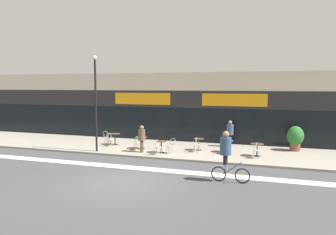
{
  "coord_description": "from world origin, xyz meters",
  "views": [
    {
      "loc": [
        6.05,
        -12.2,
        4.07
      ],
      "look_at": [
        -0.24,
        6.71,
        2.13
      ],
      "focal_mm": 35.0,
      "sensor_mm": 36.0,
      "label": 1
    }
  ],
  "objects_px": {
    "cafe_chair_2_side": "(171,145)",
    "pedestrian_near_end": "(230,131)",
    "cyclist_0": "(226,151)",
    "pedestrian_far_end": "(142,136)",
    "bistro_table_0": "(115,137)",
    "planter_pot": "(295,137)",
    "cafe_chair_0_side": "(107,137)",
    "lamp_post": "(96,97)",
    "bistro_table_4": "(227,144)",
    "cafe_chair_4_near": "(226,146)",
    "cafe_chair_5_near": "(256,149)",
    "bistro_table_2": "(161,144)",
    "cafe_chair_2_near": "(157,146)",
    "bistro_table_3": "(199,142)",
    "cafe_chair_1_near": "(137,142)",
    "cafe_chair_0_near": "(110,138)",
    "cafe_chair_3_near": "(196,144)",
    "bistro_table_1": "(141,140)",
    "bistro_table_5": "(257,147)"
  },
  "relations": [
    {
      "from": "bistro_table_4",
      "to": "cafe_chair_1_near",
      "type": "xyz_separation_m",
      "value": [
        -5.27,
        -1.21,
        0.0
      ]
    },
    {
      "from": "bistro_table_2",
      "to": "cafe_chair_0_side",
      "type": "relative_size",
      "value": 0.79
    },
    {
      "from": "pedestrian_far_end",
      "to": "bistro_table_2",
      "type": "bearing_deg",
      "value": 4.93
    },
    {
      "from": "cafe_chair_0_side",
      "to": "bistro_table_5",
      "type": "bearing_deg",
      "value": -2.72
    },
    {
      "from": "bistro_table_1",
      "to": "cyclist_0",
      "type": "xyz_separation_m",
      "value": [
        6.06,
        -5.09,
        0.66
      ]
    },
    {
      "from": "cafe_chair_0_side",
      "to": "pedestrian_far_end",
      "type": "xyz_separation_m",
      "value": [
        3.31,
        -1.74,
        0.44
      ]
    },
    {
      "from": "bistro_table_3",
      "to": "cafe_chair_0_near",
      "type": "bearing_deg",
      "value": -174.81
    },
    {
      "from": "bistro_table_4",
      "to": "cafe_chair_4_near",
      "type": "distance_m",
      "value": 0.62
    },
    {
      "from": "bistro_table_4",
      "to": "cafe_chair_4_near",
      "type": "bearing_deg",
      "value": -88.98
    },
    {
      "from": "cafe_chair_2_side",
      "to": "cafe_chair_5_near",
      "type": "bearing_deg",
      "value": -174.57
    },
    {
      "from": "cafe_chair_0_side",
      "to": "cyclist_0",
      "type": "distance_m",
      "value": 10.67
    },
    {
      "from": "cyclist_0",
      "to": "pedestrian_far_end",
      "type": "relative_size",
      "value": 1.36
    },
    {
      "from": "cafe_chair_0_near",
      "to": "pedestrian_near_end",
      "type": "bearing_deg",
      "value": -71.22
    },
    {
      "from": "cafe_chair_2_near",
      "to": "cafe_chair_4_near",
      "type": "bearing_deg",
      "value": -66.85
    },
    {
      "from": "bistro_table_2",
      "to": "planter_pot",
      "type": "relative_size",
      "value": 0.47
    },
    {
      "from": "cafe_chair_0_side",
      "to": "pedestrian_near_end",
      "type": "height_order",
      "value": "pedestrian_near_end"
    },
    {
      "from": "cyclist_0",
      "to": "cafe_chair_3_near",
      "type": "bearing_deg",
      "value": 115.96
    },
    {
      "from": "bistro_table_3",
      "to": "cafe_chair_1_near",
      "type": "height_order",
      "value": "cafe_chair_1_near"
    },
    {
      "from": "lamp_post",
      "to": "cyclist_0",
      "type": "distance_m",
      "value": 9.26
    },
    {
      "from": "cyclist_0",
      "to": "lamp_post",
      "type": "bearing_deg",
      "value": 156.89
    },
    {
      "from": "cafe_chair_1_near",
      "to": "pedestrian_far_end",
      "type": "xyz_separation_m",
      "value": [
        0.45,
        -0.37,
        0.44
      ]
    },
    {
      "from": "pedestrian_far_end",
      "to": "bistro_table_0",
      "type": "bearing_deg",
      "value": 142.28
    },
    {
      "from": "cafe_chair_2_side",
      "to": "pedestrian_near_end",
      "type": "height_order",
      "value": "pedestrian_near_end"
    },
    {
      "from": "cyclist_0",
      "to": "bistro_table_0",
      "type": "bearing_deg",
      "value": 144.66
    },
    {
      "from": "cafe_chair_5_near",
      "to": "lamp_post",
      "type": "distance_m",
      "value": 9.74
    },
    {
      "from": "cafe_chair_0_near",
      "to": "cafe_chair_2_near",
      "type": "distance_m",
      "value": 4.13
    },
    {
      "from": "bistro_table_0",
      "to": "pedestrian_near_end",
      "type": "relative_size",
      "value": 0.44
    },
    {
      "from": "cafe_chair_1_near",
      "to": "cyclist_0",
      "type": "distance_m",
      "value": 7.55
    },
    {
      "from": "bistro_table_5",
      "to": "cafe_chair_0_near",
      "type": "relative_size",
      "value": 0.8
    },
    {
      "from": "bistro_table_4",
      "to": "cafe_chair_0_near",
      "type": "distance_m",
      "value": 7.52
    },
    {
      "from": "cafe_chair_5_near",
      "to": "pedestrian_near_end",
      "type": "bearing_deg",
      "value": 27.64
    },
    {
      "from": "bistro_table_1",
      "to": "bistro_table_3",
      "type": "height_order",
      "value": "bistro_table_1"
    },
    {
      "from": "cafe_chair_0_side",
      "to": "lamp_post",
      "type": "relative_size",
      "value": 0.16
    },
    {
      "from": "cafe_chair_0_side",
      "to": "cafe_chair_3_near",
      "type": "bearing_deg",
      "value": -5.04
    },
    {
      "from": "bistro_table_0",
      "to": "planter_pot",
      "type": "xyz_separation_m",
      "value": [
        11.37,
        1.62,
        0.29
      ]
    },
    {
      "from": "bistro_table_3",
      "to": "cafe_chair_0_side",
      "type": "relative_size",
      "value": 0.81
    },
    {
      "from": "bistro_table_5",
      "to": "pedestrian_near_end",
      "type": "xyz_separation_m",
      "value": [
        -1.85,
        2.44,
        0.5
      ]
    },
    {
      "from": "bistro_table_2",
      "to": "cafe_chair_1_near",
      "type": "relative_size",
      "value": 0.79
    },
    {
      "from": "bistro_table_0",
      "to": "cafe_chair_0_near",
      "type": "distance_m",
      "value": 0.63
    },
    {
      "from": "cafe_chair_5_near",
      "to": "pedestrian_near_end",
      "type": "xyz_separation_m",
      "value": [
        -1.85,
        3.07,
        0.5
      ]
    },
    {
      "from": "bistro_table_0",
      "to": "cafe_chair_0_near",
      "type": "xyz_separation_m",
      "value": [
        -0.0,
        -0.63,
        -0.02
      ]
    },
    {
      "from": "cafe_chair_0_side",
      "to": "cafe_chair_3_near",
      "type": "relative_size",
      "value": 1.0
    },
    {
      "from": "cafe_chair_1_near",
      "to": "cafe_chair_2_side",
      "type": "relative_size",
      "value": 1.0
    },
    {
      "from": "planter_pot",
      "to": "cyclist_0",
      "type": "bearing_deg",
      "value": -112.51
    },
    {
      "from": "bistro_table_0",
      "to": "cafe_chair_2_near",
      "type": "bearing_deg",
      "value": -29.4
    },
    {
      "from": "bistro_table_3",
      "to": "pedestrian_far_end",
      "type": "xyz_separation_m",
      "value": [
        -3.09,
        -1.63,
        0.44
      ]
    },
    {
      "from": "bistro_table_1",
      "to": "cafe_chair_3_near",
      "type": "distance_m",
      "value": 3.56
    },
    {
      "from": "bistro_table_3",
      "to": "bistro_table_5",
      "type": "height_order",
      "value": "bistro_table_3"
    },
    {
      "from": "bistro_table_0",
      "to": "cafe_chair_0_near",
      "type": "relative_size",
      "value": 0.83
    },
    {
      "from": "bistro_table_2",
      "to": "bistro_table_0",
      "type": "bearing_deg",
      "value": 158.19
    }
  ]
}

